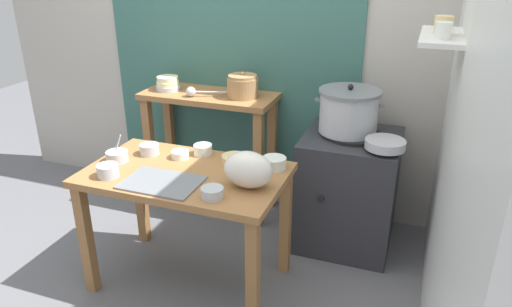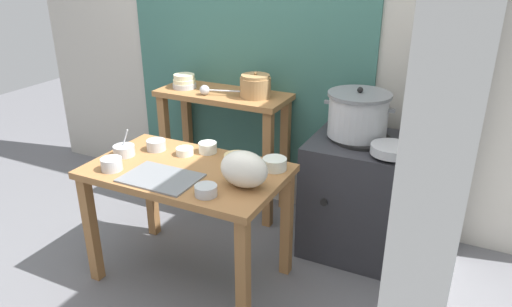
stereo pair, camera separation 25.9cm
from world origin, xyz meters
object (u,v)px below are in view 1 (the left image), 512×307
Objects in this scene: back_shelf_table at (210,123)px; clay_pot at (243,86)px; prep_bowl_1 at (234,159)px; prep_bowl_5 at (149,149)px; plastic_bag at (248,170)px; ladle at (193,92)px; prep_bowl_7 at (203,149)px; prep_bowl_0 at (117,156)px; prep_table at (186,189)px; serving_tray at (162,183)px; bowl_stack_enamel at (168,84)px; stove_block at (348,190)px; prep_bowl_3 at (108,170)px; prep_bowl_6 at (274,163)px; prep_bowl_4 at (212,192)px; steamer_pot at (349,111)px; prep_bowl_2 at (180,154)px; wide_pan at (385,144)px.

clay_pot is (0.26, 0.00, 0.30)m from back_shelf_table.
prep_bowl_1 is 0.52m from prep_bowl_5.
clay_pot is at bearing 112.95° from plastic_bag.
ladle is 2.68× the size of prep_bowl_7.
prep_bowl_7 is (0.25, -0.63, 0.07)m from back_shelf_table.
prep_bowl_0 is at bearing -97.37° from ladle.
prep_bowl_0 is 1.44× the size of prep_bowl_7.
prep_table is 2.75× the size of serving_tray.
bowl_stack_enamel is at bearing 123.87° from prep_table.
prep_bowl_3 reaches higher than stove_block.
back_shelf_table reaches higher than prep_bowl_6.
prep_table is 7.47× the size of prep_bowl_1.
prep_bowl_3 is 0.62m from prep_bowl_4.
stove_block is (1.05, -0.13, -0.30)m from back_shelf_table.
prep_bowl_6 is at bearing 37.38° from serving_tray.
prep_bowl_0 is 0.67m from prep_bowl_1.
serving_tray is at bearing -164.79° from plastic_bag.
prep_bowl_0 is (-0.82, 0.04, -0.06)m from plastic_bag.
prep_bowl_2 is at bearing -144.91° from steamer_pot.
clay_pot reaches higher than bowl_stack_enamel.
prep_bowl_3 is at bearing -97.40° from prep_bowl_5.
prep_bowl_7 is (-0.22, 0.04, 0.01)m from prep_bowl_1.
prep_bowl_3 is (0.22, -1.05, -0.19)m from bowl_stack_enamel.
back_shelf_table is at bearing 136.64° from prep_bowl_6.
back_shelf_table is at bearing 4.20° from bowl_stack_enamel.
prep_bowl_6 is at bearing -5.12° from prep_bowl_7.
plastic_bag is at bearing -15.51° from prep_bowl_5.
prep_bowl_6 is (-0.56, -0.36, -0.05)m from wide_pan.
steamer_pot is at bearing 45.82° from prep_bowl_1.
stove_block is 3.66× the size of clay_pot.
clay_pot is 1.08m from serving_tray.
back_shelf_table is at bearing 166.29° from wide_pan.
bowl_stack_enamel is at bearing 123.39° from prep_bowl_2.
serving_tray is at bearing 170.83° from prep_bowl_4.
prep_bowl_3 is (-1.36, -0.76, -0.05)m from wide_pan.
back_shelf_table is at bearing 173.79° from steamer_pot.
stove_block is 0.99m from plastic_bag.
prep_bowl_4 is (0.84, -1.07, -0.20)m from bowl_stack_enamel.
clay_pot is 0.67m from prep_bowl_7.
steamer_pot reaches higher than prep_bowl_1.
bowl_stack_enamel is at bearing 140.42° from prep_bowl_1.
prep_bowl_6 is (0.88, 0.22, 0.00)m from prep_bowl_0.
plastic_bag is 0.87m from wide_pan.
wide_pan is (1.58, -0.29, -0.14)m from bowl_stack_enamel.
prep_bowl_6 is (0.06, 0.26, -0.06)m from plastic_bag.
prep_bowl_0 is at bearing -127.93° from prep_bowl_5.
steamer_pot is at bearing 141.94° from wide_pan.
stove_block is at bearing 61.48° from prep_bowl_4.
serving_tray is at bearing -130.49° from steamer_pot.
steamer_pot is 1.42m from prep_bowl_0.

